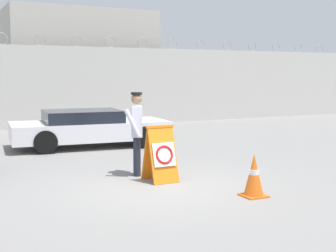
% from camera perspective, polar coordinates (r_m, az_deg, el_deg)
% --- Properties ---
extents(ground_plane, '(90.00, 90.00, 0.00)m').
position_cam_1_polar(ground_plane, '(9.04, -1.24, -7.43)').
color(ground_plane, gray).
extents(perimeter_wall, '(36.00, 0.30, 3.75)m').
position_cam_1_polar(perimeter_wall, '(19.49, -15.16, 4.63)').
color(perimeter_wall, beige).
rests_on(perimeter_wall, ground_plane).
extents(building_block, '(6.78, 6.68, 5.14)m').
position_cam_1_polar(building_block, '(24.37, -11.59, 7.15)').
color(building_block, '#B2ADA3').
rests_on(building_block, ground_plane).
extents(barricade_sign, '(0.60, 0.65, 1.14)m').
position_cam_1_polar(barricade_sign, '(9.41, -0.89, -3.37)').
color(barricade_sign, orange).
rests_on(barricade_sign, ground_plane).
extents(security_guard, '(0.54, 0.62, 1.77)m').
position_cam_1_polar(security_guard, '(9.93, -3.86, -0.38)').
color(security_guard, '#232838').
rests_on(security_guard, ground_plane).
extents(traffic_cone_mid, '(0.41, 0.41, 0.76)m').
position_cam_1_polar(traffic_cone_mid, '(8.41, 10.43, -5.95)').
color(traffic_cone_mid, orange).
rests_on(traffic_cone_mid, ground_plane).
extents(parked_car_rear_sedan, '(4.71, 2.29, 1.10)m').
position_cam_1_polar(parked_car_rear_sedan, '(14.16, -9.67, -0.19)').
color(parked_car_rear_sedan, black).
rests_on(parked_car_rear_sedan, ground_plane).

